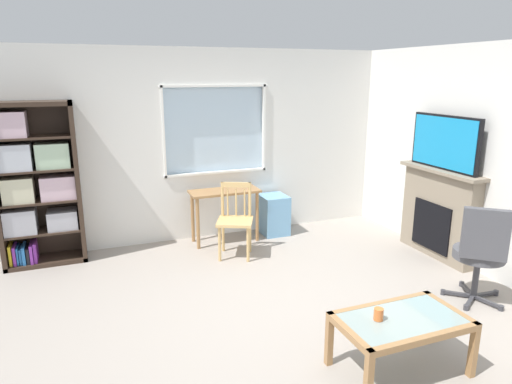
% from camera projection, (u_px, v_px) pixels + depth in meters
% --- Properties ---
extents(ground, '(6.13, 5.89, 0.02)m').
position_uv_depth(ground, '(274.00, 320.00, 4.16)').
color(ground, '#9E9389').
extents(wall_back_with_window, '(5.13, 0.15, 2.51)m').
position_uv_depth(wall_back_with_window, '(200.00, 147.00, 6.04)').
color(wall_back_with_window, silver).
rests_on(wall_back_with_window, ground).
extents(wall_right, '(0.12, 5.09, 2.51)m').
position_uv_depth(wall_right, '(504.00, 165.00, 4.76)').
color(wall_right, silver).
rests_on(wall_right, ground).
extents(bookshelf, '(0.90, 0.38, 1.89)m').
position_uv_depth(bookshelf, '(35.00, 184.00, 5.19)').
color(bookshelf, '#38281E').
rests_on(bookshelf, ground).
extents(desk_under_window, '(0.91, 0.38, 0.70)m').
position_uv_depth(desk_under_window, '(225.00, 200.00, 5.97)').
color(desk_under_window, '#A37547').
rests_on(desk_under_window, ground).
extents(wooden_chair, '(0.55, 0.54, 0.90)m').
position_uv_depth(wooden_chair, '(235.00, 219.00, 5.52)').
color(wooden_chair, tan).
rests_on(wooden_chair, ground).
extents(plastic_drawer_unit, '(0.35, 0.40, 0.55)m').
position_uv_depth(plastic_drawer_unit, '(274.00, 214.00, 6.35)').
color(plastic_drawer_unit, '#72ADDB').
rests_on(plastic_drawer_unit, ground).
extents(fireplace, '(0.26, 1.19, 1.09)m').
position_uv_depth(fireplace, '(438.00, 213.00, 5.50)').
color(fireplace, gray).
rests_on(fireplace, ground).
extents(tv, '(0.06, 1.01, 0.63)m').
position_uv_depth(tv, '(445.00, 142.00, 5.28)').
color(tv, black).
rests_on(tv, fireplace).
extents(office_chair, '(0.63, 0.61, 1.00)m').
position_uv_depth(office_chair, '(481.00, 250.00, 4.32)').
color(office_chair, '#4C4C51').
rests_on(office_chair, ground).
extents(coffee_table, '(0.96, 0.56, 0.44)m').
position_uv_depth(coffee_table, '(401.00, 326.00, 3.36)').
color(coffee_table, '#8C9E99').
rests_on(coffee_table, ground).
extents(sippy_cup, '(0.07, 0.07, 0.09)m').
position_uv_depth(sippy_cup, '(379.00, 314.00, 3.30)').
color(sippy_cup, orange).
rests_on(sippy_cup, coffee_table).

